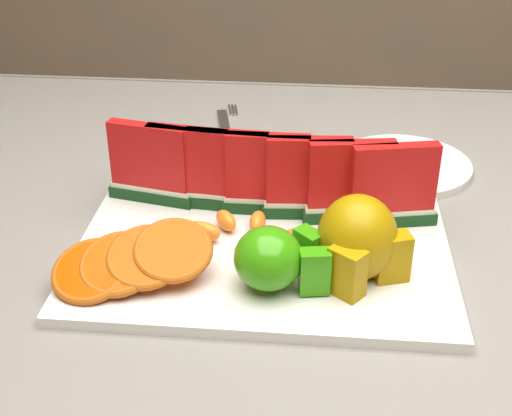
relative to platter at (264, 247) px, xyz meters
name	(u,v)px	position (x,y,z in m)	size (l,w,h in m)	color
table	(324,321)	(0.07, 0.01, -0.11)	(1.40, 0.90, 0.75)	#492B18
tablecloth	(327,278)	(0.07, 0.01, -0.05)	(1.53, 1.03, 0.20)	slate
platter	(264,247)	(0.00, 0.00, 0.00)	(0.40, 0.30, 0.01)	silver
apple_cluster	(276,259)	(0.02, -0.08, 0.04)	(0.11, 0.09, 0.06)	#118E0F
pear_cluster	(359,241)	(0.10, -0.05, 0.04)	(0.11, 0.11, 0.09)	#B67C0D
side_plate	(403,165)	(0.17, 0.22, 0.00)	(0.23, 0.23, 0.01)	silver
fork	(226,130)	(-0.08, 0.32, 0.00)	(0.05, 0.19, 0.00)	silver
watermelon_row	(268,176)	(0.00, 0.07, 0.05)	(0.39, 0.07, 0.10)	#0E3F15
orange_fan_front	(132,260)	(-0.12, -0.08, 0.03)	(0.17, 0.12, 0.05)	red
orange_fan_back	(256,172)	(-0.02, 0.13, 0.03)	(0.29, 0.11, 0.04)	red
tangerine_segments	(243,231)	(-0.02, 0.00, 0.02)	(0.14, 0.07, 0.02)	#D0621E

